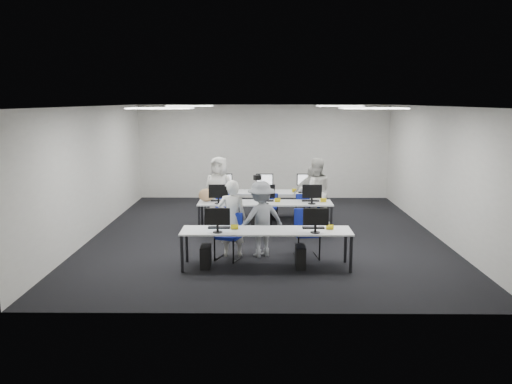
{
  "coord_description": "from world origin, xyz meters",
  "views": [
    {
      "loc": [
        -0.11,
        -11.48,
        3.13
      ],
      "look_at": [
        -0.22,
        0.08,
        1.0
      ],
      "focal_mm": 35.0,
      "sensor_mm": 36.0,
      "label": 1
    }
  ],
  "objects_px": {
    "chair_2": "(225,214)",
    "student_3": "(311,195)",
    "chair_5": "(226,212)",
    "desk_front": "(266,233)",
    "desk_mid": "(265,204)",
    "student_1": "(315,192)",
    "chair_7": "(314,212)",
    "student_0": "(232,218)",
    "chair_1": "(306,242)",
    "chair_6": "(270,214)",
    "chair_4": "(304,217)",
    "chair_0": "(229,245)",
    "chair_3": "(262,215)",
    "student_2": "(219,190)",
    "photographer": "(261,219)"
  },
  "relations": [
    {
      "from": "student_1",
      "to": "student_3",
      "type": "xyz_separation_m",
      "value": [
        -0.09,
        0.24,
        -0.12
      ]
    },
    {
      "from": "chair_1",
      "to": "chair_3",
      "type": "bearing_deg",
      "value": 102.04
    },
    {
      "from": "desk_mid",
      "to": "chair_6",
      "type": "xyz_separation_m",
      "value": [
        0.14,
        0.85,
        -0.42
      ]
    },
    {
      "from": "chair_5",
      "to": "student_3",
      "type": "bearing_deg",
      "value": 10.97
    },
    {
      "from": "chair_0",
      "to": "student_3",
      "type": "relative_size",
      "value": 0.61
    },
    {
      "from": "desk_mid",
      "to": "student_2",
      "type": "bearing_deg",
      "value": 141.65
    },
    {
      "from": "chair_0",
      "to": "photographer",
      "type": "relative_size",
      "value": 0.59
    },
    {
      "from": "chair_1",
      "to": "chair_6",
      "type": "bearing_deg",
      "value": 96.73
    },
    {
      "from": "chair_6",
      "to": "student_0",
      "type": "distance_m",
      "value": 2.91
    },
    {
      "from": "chair_4",
      "to": "chair_7",
      "type": "height_order",
      "value": "chair_7"
    },
    {
      "from": "chair_5",
      "to": "student_3",
      "type": "distance_m",
      "value": 2.23
    },
    {
      "from": "chair_2",
      "to": "student_2",
      "type": "xyz_separation_m",
      "value": [
        -0.18,
        0.42,
        0.55
      ]
    },
    {
      "from": "desk_front",
      "to": "desk_mid",
      "type": "height_order",
      "value": "same"
    },
    {
      "from": "chair_1",
      "to": "chair_6",
      "type": "relative_size",
      "value": 1.17
    },
    {
      "from": "chair_4",
      "to": "student_3",
      "type": "height_order",
      "value": "student_3"
    },
    {
      "from": "desk_front",
      "to": "chair_2",
      "type": "relative_size",
      "value": 3.24
    },
    {
      "from": "chair_1",
      "to": "student_2",
      "type": "bearing_deg",
      "value": 117.77
    },
    {
      "from": "desk_front",
      "to": "student_1",
      "type": "relative_size",
      "value": 1.85
    },
    {
      "from": "chair_0",
      "to": "student_0",
      "type": "relative_size",
      "value": 0.58
    },
    {
      "from": "chair_6",
      "to": "desk_mid",
      "type": "bearing_deg",
      "value": -98.32
    },
    {
      "from": "chair_0",
      "to": "chair_1",
      "type": "xyz_separation_m",
      "value": [
        1.56,
        0.13,
        0.01
      ]
    },
    {
      "from": "chair_2",
      "to": "photographer",
      "type": "distance_m",
      "value": 2.61
    },
    {
      "from": "chair_2",
      "to": "student_3",
      "type": "xyz_separation_m",
      "value": [
        2.17,
        0.37,
        0.43
      ]
    },
    {
      "from": "chair_4",
      "to": "student_1",
      "type": "relative_size",
      "value": 0.47
    },
    {
      "from": "chair_4",
      "to": "chair_7",
      "type": "distance_m",
      "value": 0.47
    },
    {
      "from": "chair_3",
      "to": "student_0",
      "type": "height_order",
      "value": "student_0"
    },
    {
      "from": "student_1",
      "to": "chair_5",
      "type": "bearing_deg",
      "value": -9.36
    },
    {
      "from": "chair_2",
      "to": "desk_mid",
      "type": "bearing_deg",
      "value": -33.09
    },
    {
      "from": "chair_7",
      "to": "student_0",
      "type": "bearing_deg",
      "value": -107.28
    },
    {
      "from": "student_3",
      "to": "chair_5",
      "type": "bearing_deg",
      "value": 177.68
    },
    {
      "from": "chair_2",
      "to": "chair_5",
      "type": "xyz_separation_m",
      "value": [
        -0.01,
        0.37,
        -0.02
      ]
    },
    {
      "from": "student_3",
      "to": "student_2",
      "type": "bearing_deg",
      "value": 176.5
    },
    {
      "from": "chair_1",
      "to": "chair_5",
      "type": "distance_m",
      "value": 3.38
    },
    {
      "from": "desk_front",
      "to": "photographer",
      "type": "xyz_separation_m",
      "value": [
        -0.1,
        0.7,
        0.09
      ]
    },
    {
      "from": "chair_1",
      "to": "chair_7",
      "type": "bearing_deg",
      "value": 74.08
    },
    {
      "from": "student_0",
      "to": "chair_1",
      "type": "bearing_deg",
      "value": 176.26
    },
    {
      "from": "desk_front",
      "to": "student_1",
      "type": "bearing_deg",
      "value": 68.56
    },
    {
      "from": "student_0",
      "to": "student_3",
      "type": "relative_size",
      "value": 1.06
    },
    {
      "from": "chair_1",
      "to": "student_0",
      "type": "relative_size",
      "value": 0.61
    },
    {
      "from": "student_3",
      "to": "desk_front",
      "type": "bearing_deg",
      "value": -110.88
    },
    {
      "from": "chair_4",
      "to": "student_0",
      "type": "bearing_deg",
      "value": -125.24
    },
    {
      "from": "student_0",
      "to": "chair_2",
      "type": "bearing_deg",
      "value": -83.99
    },
    {
      "from": "desk_front",
      "to": "student_1",
      "type": "distance_m",
      "value": 3.48
    },
    {
      "from": "chair_3",
      "to": "student_1",
      "type": "xyz_separation_m",
      "value": [
        1.33,
        0.02,
        0.6
      ]
    },
    {
      "from": "chair_1",
      "to": "chair_4",
      "type": "distance_m",
      "value": 2.46
    },
    {
      "from": "desk_front",
      "to": "chair_2",
      "type": "distance_m",
      "value": 3.29
    },
    {
      "from": "desk_front",
      "to": "student_0",
      "type": "relative_size",
      "value": 2.03
    },
    {
      "from": "desk_mid",
      "to": "student_1",
      "type": "relative_size",
      "value": 1.85
    },
    {
      "from": "chair_2",
      "to": "chair_5",
      "type": "bearing_deg",
      "value": 84.98
    },
    {
      "from": "chair_3",
      "to": "photographer",
      "type": "distance_m",
      "value": 2.57
    }
  ]
}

